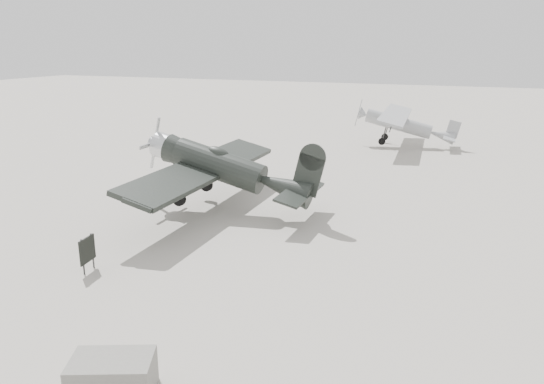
{
  "coord_description": "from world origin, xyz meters",
  "views": [
    {
      "loc": [
        7.56,
        -14.33,
        7.04
      ],
      "look_at": [
        0.28,
        3.83,
        1.5
      ],
      "focal_mm": 35.0,
      "sensor_mm": 36.0,
      "label": 1
    }
  ],
  "objects_px": {
    "lowwing_monoplane": "(227,169)",
    "sign_board": "(87,250)",
    "highwing_monoplane": "(403,122)",
    "equipment_block": "(113,377)"
  },
  "relations": [
    {
      "from": "lowwing_monoplane",
      "to": "sign_board",
      "type": "distance_m",
      "value": 7.5
    },
    {
      "from": "sign_board",
      "to": "equipment_block",
      "type": "bearing_deg",
      "value": -53.83
    },
    {
      "from": "highwing_monoplane",
      "to": "sign_board",
      "type": "distance_m",
      "value": 25.87
    },
    {
      "from": "highwing_monoplane",
      "to": "equipment_block",
      "type": "xyz_separation_m",
      "value": [
        -1.35,
        -29.91,
        -1.31
      ]
    },
    {
      "from": "sign_board",
      "to": "highwing_monoplane",
      "type": "bearing_deg",
      "value": 68.29
    },
    {
      "from": "sign_board",
      "to": "lowwing_monoplane",
      "type": "bearing_deg",
      "value": 71.43
    },
    {
      "from": "lowwing_monoplane",
      "to": "sign_board",
      "type": "xyz_separation_m",
      "value": [
        -1.33,
        -7.29,
        -1.17
      ]
    },
    {
      "from": "equipment_block",
      "to": "lowwing_monoplane",
      "type": "bearing_deg",
      "value": 105.51
    },
    {
      "from": "lowwing_monoplane",
      "to": "equipment_block",
      "type": "distance_m",
      "value": 12.6
    },
    {
      "from": "highwing_monoplane",
      "to": "sign_board",
      "type": "bearing_deg",
      "value": -107.82
    }
  ]
}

